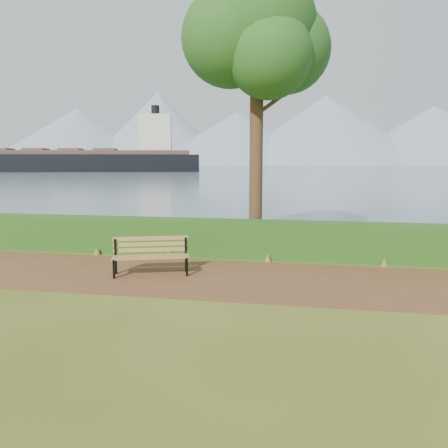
# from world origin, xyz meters

# --- Properties ---
(ground) EXTENTS (140.00, 140.00, 0.00)m
(ground) POSITION_xyz_m (0.00, 0.00, 0.00)
(ground) COLOR #444F16
(ground) RESTS_ON ground
(path) EXTENTS (40.00, 3.40, 0.01)m
(path) POSITION_xyz_m (0.00, 0.30, 0.01)
(path) COLOR #54301D
(path) RESTS_ON ground
(hedge) EXTENTS (32.00, 0.85, 1.00)m
(hedge) POSITION_xyz_m (0.00, 2.60, 0.50)
(hedge) COLOR #1D4A15
(hedge) RESTS_ON ground
(water) EXTENTS (700.00, 510.00, 0.00)m
(water) POSITION_xyz_m (0.00, 260.00, 0.01)
(water) COLOR #415868
(water) RESTS_ON ground
(mountains) EXTENTS (585.00, 190.00, 70.00)m
(mountains) POSITION_xyz_m (-9.17, 406.05, 27.70)
(mountains) COLOR #7C8CA5
(mountains) RESTS_ON ground
(bench) EXTENTS (1.81, 1.03, 0.87)m
(bench) POSITION_xyz_m (-0.97, 0.31, 0.50)
(bench) COLOR black
(bench) RESTS_ON ground
(tree) EXTENTS (4.16, 3.47, 8.33)m
(tree) POSITION_xyz_m (1.07, 3.74, 6.19)
(tree) COLOR #3E2A19
(tree) RESTS_ON ground
(cargo_ship) EXTENTS (62.64, 25.46, 18.89)m
(cargo_ship) POSITION_xyz_m (-53.39, 97.95, 2.82)
(cargo_ship) COLOR black
(cargo_ship) RESTS_ON ground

